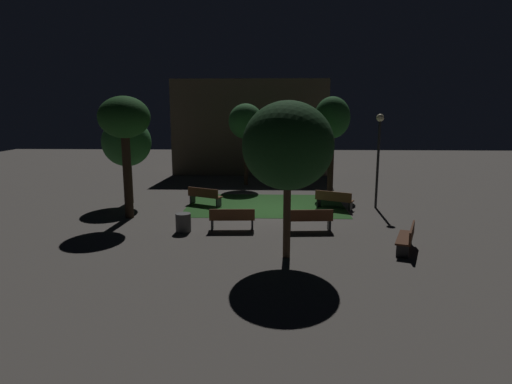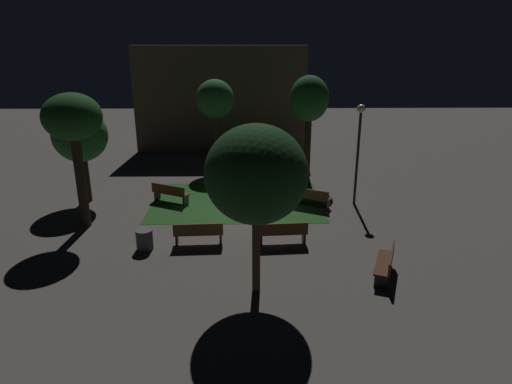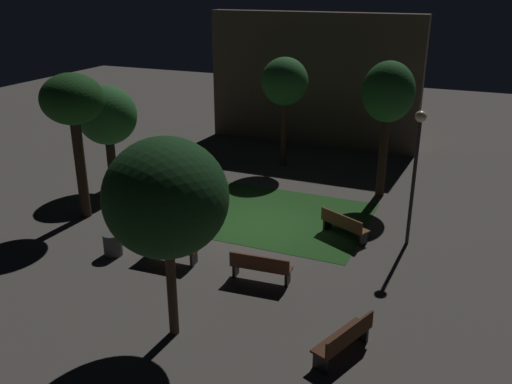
{
  "view_description": "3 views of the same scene",
  "coord_description": "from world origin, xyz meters",
  "px_view_note": "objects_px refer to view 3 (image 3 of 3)",
  "views": [
    {
      "loc": [
        -0.0,
        -20.37,
        4.81
      ],
      "look_at": [
        -0.7,
        -0.34,
        0.92
      ],
      "focal_mm": 30.61,
      "sensor_mm": 36.0,
      "label": 1
    },
    {
      "loc": [
        0.34,
        -18.38,
        7.17
      ],
      "look_at": [
        0.61,
        -0.22,
        0.87
      ],
      "focal_mm": 31.16,
      "sensor_mm": 36.0,
      "label": 2
    },
    {
      "loc": [
        6.85,
        -16.43,
        8.22
      ],
      "look_at": [
        -0.53,
        0.96,
        0.86
      ],
      "focal_mm": 38.18,
      "sensor_mm": 36.0,
      "label": 3
    }
  ],
  "objects_px": {
    "bench_by_lamp": "(261,267)",
    "tree_tall_center": "(166,198)",
    "bench_front_right": "(169,248)",
    "tree_right_canopy": "(388,95)",
    "tree_left_canopy": "(107,116)",
    "bench_corner": "(190,191)",
    "tree_back_left": "(73,103)",
    "bench_back_row": "(345,338)",
    "lamp_post_near_wall": "(416,156)",
    "trash_bin": "(113,244)",
    "tree_back_right": "(285,83)",
    "bench_near_trees": "(344,225)"
  },
  "relations": [
    {
      "from": "tree_tall_center",
      "to": "tree_back_right",
      "type": "relative_size",
      "value": 1.0
    },
    {
      "from": "bench_near_trees",
      "to": "lamp_post_near_wall",
      "type": "height_order",
      "value": "lamp_post_near_wall"
    },
    {
      "from": "bench_near_trees",
      "to": "tree_back_left",
      "type": "height_order",
      "value": "tree_back_left"
    },
    {
      "from": "bench_near_trees",
      "to": "tree_right_canopy",
      "type": "xyz_separation_m",
      "value": [
        0.39,
        4.4,
        3.67
      ]
    },
    {
      "from": "tree_back_left",
      "to": "tree_tall_center",
      "type": "bearing_deg",
      "value": -36.24
    },
    {
      "from": "tree_tall_center",
      "to": "tree_left_canopy",
      "type": "relative_size",
      "value": 1.17
    },
    {
      "from": "bench_front_right",
      "to": "trash_bin",
      "type": "height_order",
      "value": "bench_front_right"
    },
    {
      "from": "tree_back_left",
      "to": "lamp_post_near_wall",
      "type": "xyz_separation_m",
      "value": [
        11.39,
        2.33,
        -1.19
      ]
    },
    {
      "from": "tree_back_left",
      "to": "lamp_post_near_wall",
      "type": "distance_m",
      "value": 11.68
    },
    {
      "from": "bench_by_lamp",
      "to": "tree_back_left",
      "type": "distance_m",
      "value": 8.87
    },
    {
      "from": "bench_near_trees",
      "to": "tree_back_right",
      "type": "relative_size",
      "value": 0.36
    },
    {
      "from": "tree_back_right",
      "to": "bench_near_trees",
      "type": "bearing_deg",
      "value": -54.85
    },
    {
      "from": "bench_front_right",
      "to": "tree_back_left",
      "type": "height_order",
      "value": "tree_back_left"
    },
    {
      "from": "trash_bin",
      "to": "lamp_post_near_wall",
      "type": "bearing_deg",
      "value": 27.64
    },
    {
      "from": "bench_corner",
      "to": "tree_right_canopy",
      "type": "distance_m",
      "value": 8.53
    },
    {
      "from": "tree_back_right",
      "to": "trash_bin",
      "type": "bearing_deg",
      "value": -99.9
    },
    {
      "from": "tree_back_right",
      "to": "tree_right_canopy",
      "type": "relative_size",
      "value": 0.93
    },
    {
      "from": "trash_bin",
      "to": "tree_right_canopy",
      "type": "bearing_deg",
      "value": 51.15
    },
    {
      "from": "bench_back_row",
      "to": "lamp_post_near_wall",
      "type": "relative_size",
      "value": 0.41
    },
    {
      "from": "tree_right_canopy",
      "to": "tree_left_canopy",
      "type": "height_order",
      "value": "tree_right_canopy"
    },
    {
      "from": "tree_left_canopy",
      "to": "bench_front_right",
      "type": "bearing_deg",
      "value": -40.08
    },
    {
      "from": "bench_back_row",
      "to": "tree_back_right",
      "type": "height_order",
      "value": "tree_back_right"
    },
    {
      "from": "tree_right_canopy",
      "to": "tree_back_left",
      "type": "bearing_deg",
      "value": -146.71
    },
    {
      "from": "bench_by_lamp",
      "to": "tree_right_canopy",
      "type": "xyz_separation_m",
      "value": [
        1.88,
        8.19,
        3.67
      ]
    },
    {
      "from": "bench_corner",
      "to": "tree_right_canopy",
      "type": "height_order",
      "value": "tree_right_canopy"
    },
    {
      "from": "bench_back_row",
      "to": "trash_bin",
      "type": "height_order",
      "value": "bench_back_row"
    },
    {
      "from": "bench_front_right",
      "to": "bench_corner",
      "type": "distance_m",
      "value": 4.82
    },
    {
      "from": "tree_left_canopy",
      "to": "tree_right_canopy",
      "type": "bearing_deg",
      "value": 17.83
    },
    {
      "from": "bench_by_lamp",
      "to": "tree_back_right",
      "type": "bearing_deg",
      "value": 106.8
    },
    {
      "from": "bench_corner",
      "to": "tree_back_left",
      "type": "height_order",
      "value": "tree_back_left"
    },
    {
      "from": "bench_back_row",
      "to": "tree_left_canopy",
      "type": "xyz_separation_m",
      "value": [
        -11.85,
        7.15,
        2.58
      ]
    },
    {
      "from": "tree_back_right",
      "to": "tree_left_canopy",
      "type": "height_order",
      "value": "tree_back_right"
    },
    {
      "from": "bench_by_lamp",
      "to": "tree_tall_center",
      "type": "xyz_separation_m",
      "value": [
        -1.02,
        -3.15,
        3.15
      ]
    },
    {
      "from": "bench_front_right",
      "to": "tree_back_left",
      "type": "xyz_separation_m",
      "value": [
        -4.74,
        1.83,
        3.78
      ]
    },
    {
      "from": "bench_back_row",
      "to": "bench_corner",
      "type": "xyz_separation_m",
      "value": [
        -7.97,
        6.85,
        0.0
      ]
    },
    {
      "from": "tree_right_canopy",
      "to": "trash_bin",
      "type": "bearing_deg",
      "value": -128.85
    },
    {
      "from": "bench_by_lamp",
      "to": "tree_right_canopy",
      "type": "distance_m",
      "value": 9.17
    },
    {
      "from": "bench_corner",
      "to": "tree_right_canopy",
      "type": "relative_size",
      "value": 0.34
    },
    {
      "from": "bench_near_trees",
      "to": "bench_by_lamp",
      "type": "bearing_deg",
      "value": -111.41
    },
    {
      "from": "tree_left_canopy",
      "to": "lamp_post_near_wall",
      "type": "height_order",
      "value": "lamp_post_near_wall"
    },
    {
      "from": "tree_back_left",
      "to": "tree_back_right",
      "type": "bearing_deg",
      "value": 61.09
    },
    {
      "from": "bench_back_row",
      "to": "tree_back_left",
      "type": "xyz_separation_m",
      "value": [
        -10.92,
        4.2,
        3.78
      ]
    },
    {
      "from": "tree_back_left",
      "to": "trash_bin",
      "type": "bearing_deg",
      "value": -37.07
    },
    {
      "from": "tree_back_right",
      "to": "bench_front_right",
      "type": "bearing_deg",
      "value": -89.77
    },
    {
      "from": "bench_near_trees",
      "to": "tree_tall_center",
      "type": "bearing_deg",
      "value": -109.89
    },
    {
      "from": "bench_front_right",
      "to": "bench_by_lamp",
      "type": "distance_m",
      "value": 3.08
    },
    {
      "from": "tree_back_right",
      "to": "trash_bin",
      "type": "xyz_separation_m",
      "value": [
        -1.86,
        -10.64,
        -3.55
      ]
    },
    {
      "from": "bench_by_lamp",
      "to": "tree_tall_center",
      "type": "height_order",
      "value": "tree_tall_center"
    },
    {
      "from": "bench_near_trees",
      "to": "tree_back_right",
      "type": "height_order",
      "value": "tree_back_right"
    },
    {
      "from": "tree_back_left",
      "to": "tree_left_canopy",
      "type": "bearing_deg",
      "value": 107.67
    }
  ]
}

